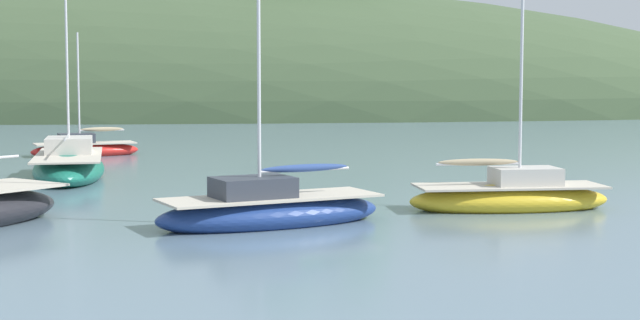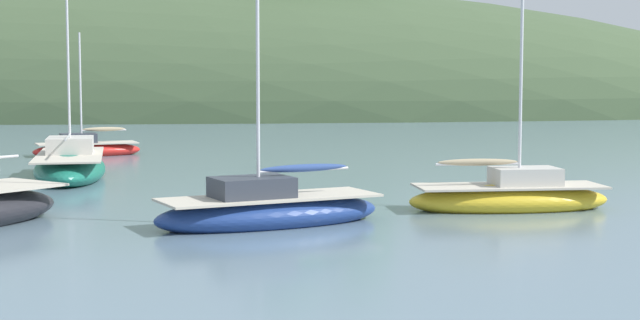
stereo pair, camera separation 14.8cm
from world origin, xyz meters
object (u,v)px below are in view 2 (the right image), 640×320
object	(u,v)px
sailboat_red_portside	(86,149)
sailboat_teal_outer	(70,166)
sailboat_blue_center	(510,197)
sailboat_navy_dinghy	(268,210)

from	to	relation	value
sailboat_red_portside	sailboat_teal_outer	bearing A→B (deg)	-82.60
sailboat_blue_center	sailboat_teal_outer	bearing A→B (deg)	147.64
sailboat_teal_outer	sailboat_navy_dinghy	world-z (taller)	sailboat_teal_outer
sailboat_blue_center	sailboat_red_portside	world-z (taller)	sailboat_blue_center
sailboat_teal_outer	sailboat_red_portside	distance (m)	10.28
sailboat_blue_center	sailboat_red_portside	distance (m)	24.80
sailboat_teal_outer	sailboat_blue_center	world-z (taller)	sailboat_teal_outer
sailboat_teal_outer	sailboat_blue_center	bearing A→B (deg)	-32.36
sailboat_blue_center	sailboat_red_portside	size ratio (longest dim) A/B	1.36
sailboat_red_portside	sailboat_blue_center	bearing A→B (deg)	-50.93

